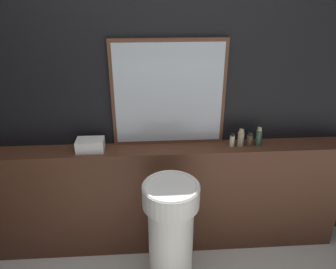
# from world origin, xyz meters

# --- Properties ---
(wall_back) EXTENTS (8.00, 0.06, 2.50)m
(wall_back) POSITION_xyz_m (0.00, 1.41, 1.25)
(wall_back) COLOR black
(wall_back) RESTS_ON ground_plane
(vanity_counter) EXTENTS (2.84, 0.22, 0.93)m
(vanity_counter) POSITION_xyz_m (0.00, 1.27, 0.47)
(vanity_counter) COLOR #512D1E
(vanity_counter) RESTS_ON ground_plane
(pedestal_sink) EXTENTS (0.38, 0.38, 0.88)m
(pedestal_sink) POSITION_xyz_m (0.01, 0.87, 0.47)
(pedestal_sink) COLOR white
(pedestal_sink) RESTS_ON ground_plane
(mirror) EXTENTS (0.83, 0.03, 0.79)m
(mirror) POSITION_xyz_m (0.03, 1.36, 1.33)
(mirror) COLOR #563323
(mirror) RESTS_ON vanity_counter
(towel_stack) EXTENTS (0.20, 0.13, 0.09)m
(towel_stack) POSITION_xyz_m (-0.55, 1.27, 0.98)
(towel_stack) COLOR white
(towel_stack) RESTS_ON vanity_counter
(shampoo_bottle) EXTENTS (0.04, 0.04, 0.10)m
(shampoo_bottle) POSITION_xyz_m (0.51, 1.27, 0.98)
(shampoo_bottle) COLOR beige
(shampoo_bottle) RESTS_ON vanity_counter
(conditioner_bottle) EXTENTS (0.05, 0.05, 0.14)m
(conditioner_bottle) POSITION_xyz_m (0.57, 1.27, 1.00)
(conditioner_bottle) COLOR gray
(conditioner_bottle) RESTS_ON vanity_counter
(lotion_bottle) EXTENTS (0.05, 0.05, 0.10)m
(lotion_bottle) POSITION_xyz_m (0.64, 1.27, 0.98)
(lotion_bottle) COLOR #4C3823
(lotion_bottle) RESTS_ON vanity_counter
(body_wash_bottle) EXTENTS (0.04, 0.04, 0.15)m
(body_wash_bottle) POSITION_xyz_m (0.71, 1.27, 1.00)
(body_wash_bottle) COLOR #2D4C3D
(body_wash_bottle) RESTS_ON vanity_counter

